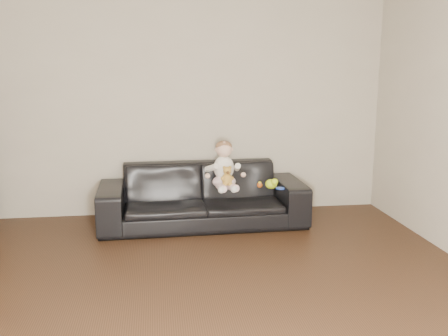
{
  "coord_description": "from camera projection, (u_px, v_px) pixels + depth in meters",
  "views": [
    {
      "loc": [
        -0.21,
        -3.1,
        1.74
      ],
      "look_at": [
        0.51,
        2.14,
        0.65
      ],
      "focal_mm": 40.0,
      "sensor_mm": 36.0,
      "label": 1
    }
  ],
  "objects": [
    {
      "name": "wall_back",
      "position": [
        173.0,
        104.0,
        5.79
      ],
      "size": [
        5.0,
        0.0,
        5.0
      ],
      "primitive_type": "plane",
      "rotation": [
        1.57,
        0.0,
        0.0
      ],
      "color": "#BDB39E",
      "rests_on": "ground"
    },
    {
      "name": "toy_blue_disc",
      "position": [
        280.0,
        188.0,
        5.39
      ],
      "size": [
        0.13,
        0.13,
        0.01
      ],
      "primitive_type": "cylinder",
      "rotation": [
        0.0,
        0.0,
        0.38
      ],
      "color": "blue",
      "rests_on": "sofa"
    },
    {
      "name": "floor",
      "position": [
        192.0,
        327.0,
        3.39
      ],
      "size": [
        5.5,
        5.5,
        0.0
      ],
      "primitive_type": "plane",
      "color": "#392314",
      "rests_on": "ground"
    },
    {
      "name": "toy_rattle",
      "position": [
        260.0,
        185.0,
        5.43
      ],
      "size": [
        0.07,
        0.07,
        0.06
      ],
      "primitive_type": "sphere",
      "rotation": [
        0.0,
        0.0,
        -0.1
      ],
      "color": "#C45317",
      "rests_on": "sofa"
    },
    {
      "name": "teddy_bear",
      "position": [
        227.0,
        176.0,
        5.25
      ],
      "size": [
        0.14,
        0.14,
        0.21
      ],
      "rotation": [
        0.0,
        0.0,
        0.4
      ],
      "color": "#B88A34",
      "rests_on": "sofa"
    },
    {
      "name": "toy_green",
      "position": [
        271.0,
        184.0,
        5.38
      ],
      "size": [
        0.13,
        0.15,
        0.11
      ],
      "primitive_type": "ellipsoid",
      "rotation": [
        0.0,
        0.0,
        0.0
      ],
      "color": "#C1EB1B",
      "rests_on": "sofa"
    },
    {
      "name": "sofa",
      "position": [
        202.0,
        195.0,
        5.54
      ],
      "size": [
        2.28,
        0.93,
        0.66
      ],
      "primitive_type": "imported",
      "rotation": [
        0.0,
        0.0,
        0.02
      ],
      "color": "black",
      "rests_on": "floor"
    },
    {
      "name": "baby",
      "position": [
        224.0,
        168.0,
        5.38
      ],
      "size": [
        0.38,
        0.46,
        0.52
      ],
      "rotation": [
        0.0,
        0.0,
        0.25
      ],
      "color": "#FDD6DB",
      "rests_on": "sofa"
    }
  ]
}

